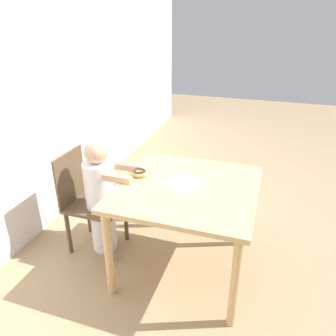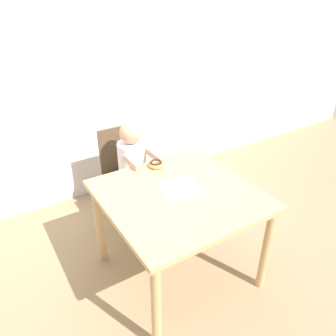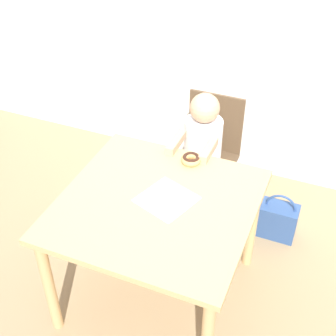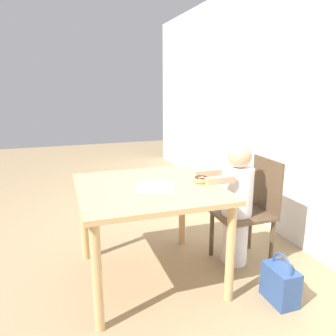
# 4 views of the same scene
# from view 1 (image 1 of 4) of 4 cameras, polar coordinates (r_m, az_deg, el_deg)

# --- Properties ---
(ground_plane) EXTENTS (12.00, 12.00, 0.00)m
(ground_plane) POSITION_cam_1_polar(r_m,az_deg,el_deg) (2.78, 3.01, -16.52)
(ground_plane) COLOR #997F5B
(wall_back) EXTENTS (8.00, 0.05, 2.50)m
(wall_back) POSITION_cam_1_polar(r_m,az_deg,el_deg) (2.87, -25.65, 10.69)
(wall_back) COLOR silver
(wall_back) RESTS_ON ground_plane
(dining_table) EXTENTS (1.00, 0.99, 0.73)m
(dining_table) POSITION_cam_1_polar(r_m,az_deg,el_deg) (2.41, 3.34, -5.23)
(dining_table) COLOR tan
(dining_table) RESTS_ON ground_plane
(chair) EXTENTS (0.38, 0.44, 0.86)m
(chair) POSITION_cam_1_polar(r_m,az_deg,el_deg) (2.82, -13.72, -5.63)
(chair) COLOR brown
(chair) RESTS_ON ground_plane
(child_figure) EXTENTS (0.26, 0.45, 0.99)m
(child_figure) POSITION_cam_1_polar(r_m,az_deg,el_deg) (2.73, -11.54, -4.91)
(child_figure) COLOR white
(child_figure) RESTS_ON ground_plane
(donut) EXTENTS (0.12, 0.12, 0.05)m
(donut) POSITION_cam_1_polar(r_m,az_deg,el_deg) (2.50, -4.99, -0.83)
(donut) COLOR tan
(donut) RESTS_ON dining_table
(napkin) EXTENTS (0.33, 0.33, 0.00)m
(napkin) POSITION_cam_1_polar(r_m,az_deg,el_deg) (2.40, 2.70, -2.55)
(napkin) COLOR white
(napkin) RESTS_ON dining_table
(handbag) EXTENTS (0.25, 0.15, 0.35)m
(handbag) POSITION_cam_1_polar(r_m,az_deg,el_deg) (3.35, -6.94, -5.86)
(handbag) COLOR #2D4C84
(handbag) RESTS_ON ground_plane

